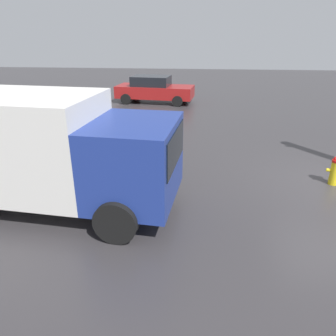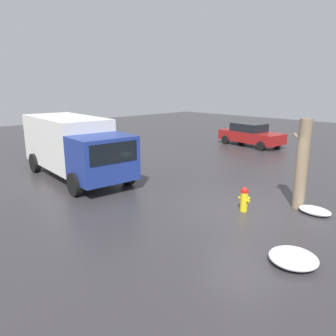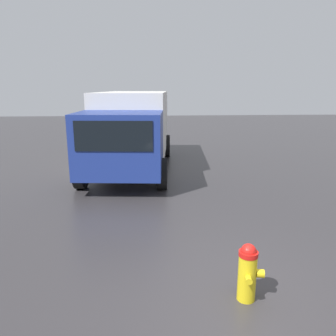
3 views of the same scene
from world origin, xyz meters
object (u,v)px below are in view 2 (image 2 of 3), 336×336
(fire_hydrant, at_px, (244,199))
(parked_car, at_px, (250,134))
(tree_trunk, at_px, (302,164))
(delivery_truck, at_px, (74,145))

(fire_hydrant, xyz_separation_m, parked_car, (6.48, -10.81, 0.36))
(tree_trunk, relative_size, parked_car, 0.65)
(fire_hydrant, bearing_deg, delivery_truck, 113.74)
(delivery_truck, height_order, parked_car, delivery_truck)
(delivery_truck, xyz_separation_m, parked_car, (-1.30, -12.63, -0.70))
(parked_car, bearing_deg, delivery_truck, 0.89)
(tree_trunk, bearing_deg, delivery_truck, 21.04)
(fire_hydrant, relative_size, delivery_truck, 0.12)
(delivery_truck, bearing_deg, parked_car, 179.31)
(tree_trunk, xyz_separation_m, delivery_truck, (8.89, 3.42, -0.05))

